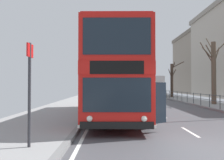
# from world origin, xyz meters

# --- Properties ---
(ground) EXTENTS (15.80, 140.00, 0.20)m
(ground) POSITION_xyz_m (-0.72, -0.00, 0.04)
(ground) COLOR #4C4C51
(double_decker_bus_main) EXTENTS (3.29, 11.15, 4.31)m
(double_decker_bus_main) POSITION_xyz_m (-2.73, 6.90, 2.26)
(double_decker_bus_main) COLOR red
(double_decker_bus_main) RESTS_ON ground
(background_bus_far_lane) EXTENTS (2.75, 10.37, 3.05)m
(background_bus_far_lane) POSITION_xyz_m (2.93, 30.62, 1.67)
(background_bus_far_lane) COLOR white
(background_bus_far_lane) RESTS_ON ground
(pedestrian_railing_far_kerb) EXTENTS (0.05, 26.34, 0.96)m
(pedestrian_railing_far_kerb) POSITION_xyz_m (4.45, 12.44, 0.79)
(pedestrian_railing_far_kerb) COLOR #2D3338
(pedestrian_railing_far_kerb) RESTS_ON ground
(bus_stop_sign_near) EXTENTS (0.08, 0.44, 2.77)m
(bus_stop_sign_near) POSITION_xyz_m (-5.18, -0.15, 1.84)
(bus_stop_sign_near) COLOR #2D2D33
(bus_stop_sign_near) RESTS_ON ground
(bare_tree_far_00) EXTENTS (2.27, 2.53, 5.01)m
(bare_tree_far_00) POSITION_xyz_m (5.70, 27.37, 2.67)
(bare_tree_far_00) COLOR #423328
(bare_tree_far_00) RESTS_ON ground
(bare_tree_far_01) EXTENTS (2.29, 2.83, 6.00)m
(bare_tree_far_01) POSITION_xyz_m (5.97, 14.34, 3.05)
(bare_tree_far_01) COLOR brown
(bare_tree_far_01) RESTS_ON ground
(background_building_00) EXTENTS (8.93, 15.99, 12.76)m
(background_building_00) POSITION_xyz_m (16.61, 44.69, 6.41)
(background_building_00) COLOR gray
(background_building_00) RESTS_ON ground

